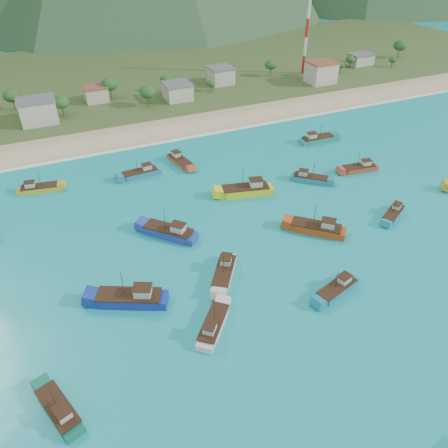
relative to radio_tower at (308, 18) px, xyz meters
name	(u,v)px	position (x,y,z in m)	size (l,w,h in m)	color
ground	(237,295)	(-81.74, -108.00, -23.25)	(600.00, 600.00, 0.00)	#0D8A91
beach	(132,134)	(-81.74, -29.00, -23.25)	(400.00, 18.00, 1.20)	beige
land	(97,79)	(-81.74, 32.00, -23.25)	(400.00, 110.00, 2.40)	#385123
surf_line	(140,146)	(-81.74, -38.50, -23.25)	(400.00, 2.50, 0.08)	white
village	(136,94)	(-74.17, -6.87, -18.40)	(214.40, 26.15, 7.80)	beige
vegetation	(100,96)	(-86.55, -4.70, -18.08)	(272.90, 25.59, 8.61)	#235623
radio_tower	(308,18)	(0.00, 0.00, 0.00)	(1.20, 1.20, 43.29)	red
boat_0	(337,289)	(-64.23, -114.67, -22.58)	(10.25, 5.63, 5.81)	#14768D
boat_3	(359,168)	(-30.59, -78.05, -22.56)	(10.31, 4.22, 5.92)	#A73F26
boat_5	(170,232)	(-87.45, -85.44, -22.33)	(11.02, 11.39, 7.23)	#253B97
boat_6	(59,410)	(-114.68, -118.99, -22.58)	(6.03, 10.26, 5.82)	#13644B
boat_9	(180,161)	(-74.33, -54.29, -22.56)	(4.99, 10.48, 5.96)	#AB4B2A
boat_14	(317,140)	(-30.91, -57.87, -22.45)	(11.14, 3.61, 6.53)	#217D6C
boat_20	(131,299)	(-100.14, -101.92, -22.25)	(13.33, 9.05, 7.65)	navy
boat_23	(224,273)	(-81.73, -102.10, -22.50)	(8.62, 10.58, 6.30)	silver
boat_24	(246,190)	(-64.34, -76.48, -22.24)	(13.55, 6.68, 7.69)	yellow
boat_25	(213,326)	(-88.81, -113.59, -22.56)	(8.81, 9.63, 5.97)	silver
boat_26	(393,214)	(-37.27, -99.19, -22.69)	(8.99, 6.74, 5.25)	teal
boat_28	(141,174)	(-86.29, -56.76, -22.53)	(10.50, 3.70, 6.10)	teal
boat_29	(39,189)	(-112.06, -53.99, -22.58)	(10.19, 4.46, 5.82)	gold
boat_31	(317,229)	(-57.10, -97.26, -22.34)	(11.33, 10.78, 7.14)	#B43F14
boat_33	(310,179)	(-46.17, -77.37, -22.58)	(9.36, 8.64, 5.82)	teal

